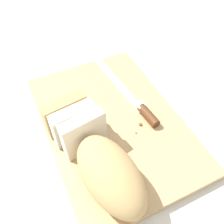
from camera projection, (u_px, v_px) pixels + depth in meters
ground_plane at (112, 126)px, 0.57m from camera, size 3.00×3.00×0.00m
cutting_board at (112, 123)px, 0.56m from camera, size 0.44×0.30×0.02m
bread_loaf at (98, 157)px, 0.45m from camera, size 0.28×0.13×0.09m
bread_knife at (139, 105)px, 0.58m from camera, size 0.28×0.04×0.02m
crumb_near_knife at (140, 124)px, 0.55m from camera, size 0.01×0.01×0.01m
crumb_near_loaf at (136, 133)px, 0.53m from camera, size 0.00×0.00×0.00m
crumb_stray_left at (102, 147)px, 0.51m from camera, size 0.01×0.01×0.01m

